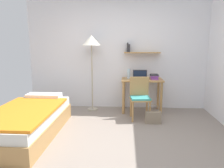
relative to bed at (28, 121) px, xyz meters
The scene contains 10 objects.
ground_plane 1.56m from the bed, ahead, with size 5.28×5.28×0.00m, color gray.
wall_back 2.58m from the bed, 49.59° to the left, with size 4.40×0.27×2.60m.
bed is the anchor object (origin of this frame).
desk 2.51m from the bed, 36.10° to the left, with size 0.92×0.53×0.75m.
desk_chair 2.19m from the bed, 26.71° to the left, with size 0.45×0.42×0.86m.
standing_lamp 2.16m from the bed, 59.97° to the left, with size 0.42×0.42×1.72m.
laptop 2.53m from the bed, 37.16° to the left, with size 0.33×0.21×0.20m.
water_bottle 2.37m from the bed, 41.52° to the left, with size 0.07×0.07×0.22m, color silver.
book_stack 2.77m from the bed, 32.58° to the left, with size 0.19×0.23×0.12m.
handbag 2.30m from the bed, 17.63° to the left, with size 0.31×0.11×0.39m.
Camera 1 is at (0.13, -3.13, 1.53)m, focal length 34.60 mm.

